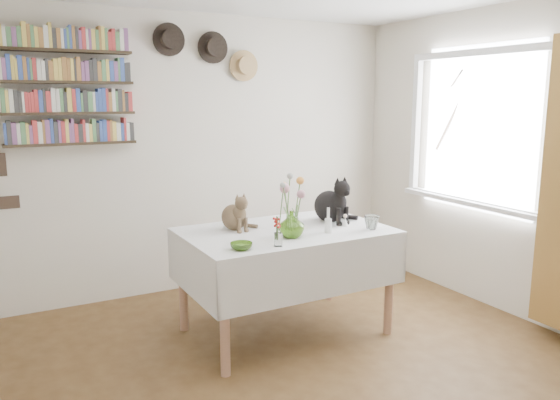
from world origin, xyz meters
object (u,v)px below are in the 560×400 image
dining_table (285,255)px  tabby_cat (234,210)px  flower_vase (291,224)px  black_cat (330,198)px  bookshelf_unit (68,87)px

dining_table → tabby_cat: size_ratio=5.24×
dining_table → flower_vase: bearing=-108.4°
black_cat → tabby_cat: bearing=163.4°
dining_table → black_cat: (0.44, 0.08, 0.38)m
flower_vase → bookshelf_unit: size_ratio=0.19×
dining_table → flower_vase: (-0.07, -0.22, 0.29)m
tabby_cat → black_cat: (0.77, -0.11, 0.04)m
tabby_cat → dining_table: bearing=-39.4°
tabby_cat → bookshelf_unit: 1.67m
dining_table → tabby_cat: (-0.33, 0.19, 0.34)m
black_cat → dining_table: bearing=-178.3°
flower_vase → dining_table: bearing=71.6°
tabby_cat → flower_vase: size_ratio=1.53×
dining_table → flower_vase: size_ratio=8.03×
dining_table → bookshelf_unit: (-1.29, 1.22, 1.24)m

